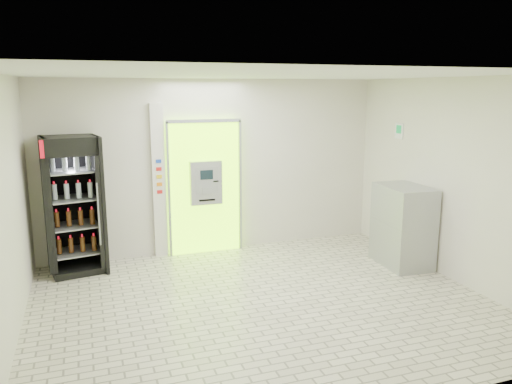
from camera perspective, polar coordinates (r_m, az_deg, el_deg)
name	(u,v)px	position (r m, az deg, el deg)	size (l,w,h in m)	color
ground	(263,303)	(6.87, 0.80, -12.59)	(6.00, 6.00, 0.00)	beige
room_shell	(263,168)	(6.34, 0.84, 2.77)	(6.00, 6.00, 6.00)	silver
atm_assembly	(205,186)	(8.68, -5.88, 0.64)	(1.30, 0.24, 2.33)	#92FF08
pillar	(159,181)	(8.55, -11.04, 1.20)	(0.22, 0.11, 2.60)	silver
beverage_cooler	(74,208)	(8.23, -20.07, -1.68)	(0.92, 0.86, 2.13)	black
steel_cabinet	(403,226)	(8.43, 16.43, -3.72)	(0.72, 1.02, 1.31)	#9A9CA1
exit_sign	(399,131)	(8.94, 16.05, 6.73)	(0.02, 0.22, 0.26)	white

